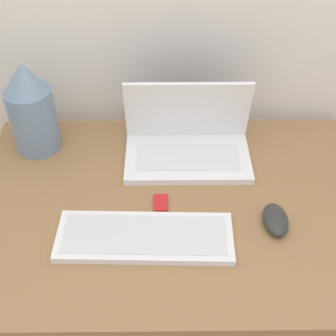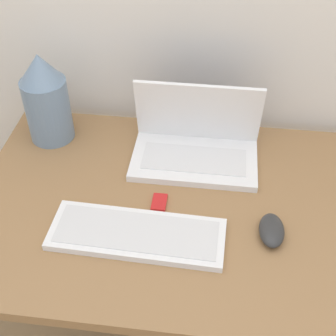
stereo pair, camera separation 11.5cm
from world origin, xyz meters
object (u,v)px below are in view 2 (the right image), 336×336
at_px(laptop, 196,143).
at_px(mp3_player, 159,202).
at_px(keyboard, 137,234).
at_px(vase, 46,99).
at_px(mouse, 272,230).

height_order(laptop, mp3_player, laptop).
xyz_separation_m(keyboard, vase, (-0.32, 0.36, 0.12)).
bearing_deg(mp3_player, laptop, 69.13).
distance_m(keyboard, mp3_player, 0.12).
bearing_deg(mouse, laptop, 127.35).
bearing_deg(keyboard, mp3_player, 72.02).
relative_size(laptop, mouse, 3.30).
bearing_deg(laptop, mp3_player, -110.87).
height_order(mouse, mp3_player, mouse).
relative_size(keyboard, vase, 1.55).
bearing_deg(laptop, keyboard, -109.82).
relative_size(mouse, mp3_player, 1.82).
relative_size(laptop, mp3_player, 6.03).
relative_size(vase, mp3_player, 4.69).
xyz_separation_m(laptop, vase, (-0.43, 0.04, 0.08)).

